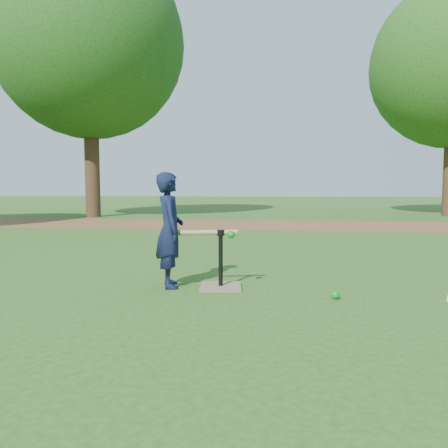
# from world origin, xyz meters

# --- Properties ---
(ground) EXTENTS (80.00, 80.00, 0.00)m
(ground) POSITION_xyz_m (0.00, 0.00, 0.00)
(ground) COLOR #285116
(ground) RESTS_ON ground
(dirt_strip) EXTENTS (24.00, 3.00, 0.01)m
(dirt_strip) POSITION_xyz_m (0.00, 7.50, 0.01)
(dirt_strip) COLOR brown
(dirt_strip) RESTS_ON ground
(child) EXTENTS (0.42, 0.52, 1.22)m
(child) POSITION_xyz_m (-0.81, -0.02, 0.61)
(child) COLOR #101632
(child) RESTS_ON ground
(wiffle_ball_ground) EXTENTS (0.08, 0.08, 0.08)m
(wiffle_ball_ground) POSITION_xyz_m (0.87, -0.35, 0.04)
(wiffle_ball_ground) COLOR #0C8C1A
(wiffle_ball_ground) RESTS_ON ground
(batting_tee) EXTENTS (0.47, 0.47, 0.61)m
(batting_tee) POSITION_xyz_m (-0.27, -0.00, 0.11)
(batting_tee) COLOR #866F55
(batting_tee) RESTS_ON ground
(swing_action) EXTENTS (0.63, 0.20, 0.08)m
(swing_action) POSITION_xyz_m (-0.37, -0.04, 0.59)
(swing_action) COLOR tan
(swing_action) RESTS_ON ground
(tree_left) EXTENTS (6.40, 6.40, 9.08)m
(tree_left) POSITION_xyz_m (-6.00, 10.00, 5.87)
(tree_left) COLOR #382316
(tree_left) RESTS_ON ground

